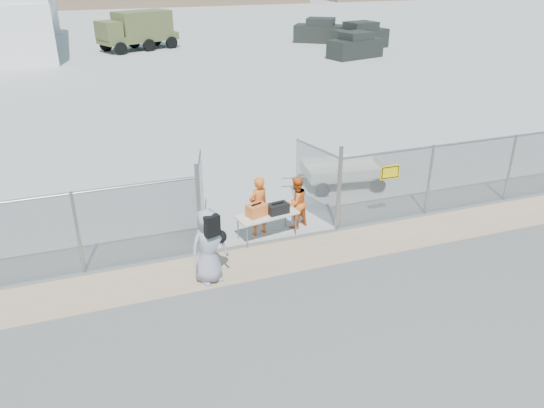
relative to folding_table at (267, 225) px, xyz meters
name	(u,v)px	position (x,y,z in m)	size (l,w,h in m)	color
ground	(299,277)	(0.08, -2.19, -0.37)	(160.00, 160.00, 0.00)	#4B4949
tarmac_inside	(127,41)	(0.08, 39.81, -0.36)	(160.00, 80.00, 0.01)	#A6A6A6
dirt_strip	(285,257)	(0.08, -1.19, -0.36)	(44.00, 1.60, 0.01)	tan
chain_link_fence	(272,204)	(0.08, -0.19, 0.73)	(40.00, 0.20, 2.20)	gray
folding_table	(267,225)	(0.00, 0.00, 0.00)	(1.72, 0.72, 0.73)	silver
orange_bag	(257,210)	(-0.31, -0.02, 0.53)	(0.53, 0.35, 0.33)	orange
black_duffel	(278,208)	(0.30, -0.05, 0.51)	(0.58, 0.34, 0.28)	black
security_worker_left	(258,206)	(-0.16, 0.26, 0.50)	(0.64, 0.42, 1.74)	orange
security_worker_right	(296,202)	(0.99, 0.33, 0.41)	(0.76, 0.59, 1.56)	orange
visitor	(209,246)	(-2.02, -1.60, 0.59)	(0.93, 0.61, 1.91)	#928FA0
utility_trailer	(344,174)	(3.68, 2.63, 0.07)	(3.56, 1.83, 0.86)	silver
military_truck	(138,31)	(0.55, 34.30, 1.16)	(6.42, 2.37, 3.06)	#545C31
parked_vehicle_near	(355,45)	(15.72, 24.86, 0.58)	(4.20, 1.90, 1.90)	black
parked_vehicle_mid	(320,31)	(16.51, 33.08, 0.67)	(4.57, 2.07, 2.07)	black
parked_vehicle_far	(360,35)	(18.36, 29.00, 0.68)	(4.63, 2.09, 2.09)	black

